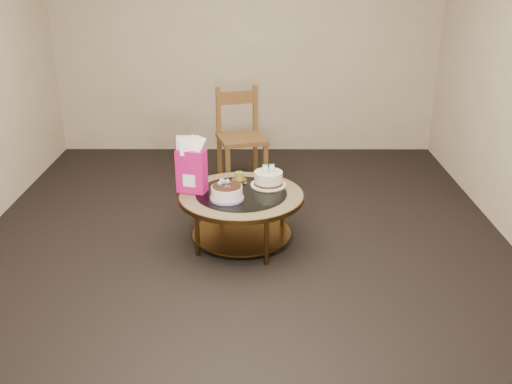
{
  "coord_description": "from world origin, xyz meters",
  "views": [
    {
      "loc": [
        0.13,
        -4.24,
        2.24
      ],
      "look_at": [
        0.12,
        0.02,
        0.46
      ],
      "focal_mm": 40.0,
      "sensor_mm": 36.0,
      "label": 1
    }
  ],
  "objects_px": {
    "coffee_table": "(241,202)",
    "decorated_cake": "(227,193)",
    "cream_cake": "(268,179)",
    "gift_bag": "(191,165)",
    "dining_chair": "(241,136)"
  },
  "relations": [
    {
      "from": "dining_chair",
      "to": "coffee_table",
      "type": "bearing_deg",
      "value": -104.03
    },
    {
      "from": "coffee_table",
      "to": "dining_chair",
      "type": "bearing_deg",
      "value": 91.68
    },
    {
      "from": "decorated_cake",
      "to": "cream_cake",
      "type": "distance_m",
      "value": 0.44
    },
    {
      "from": "decorated_cake",
      "to": "cream_cake",
      "type": "relative_size",
      "value": 0.91
    },
    {
      "from": "coffee_table",
      "to": "cream_cake",
      "type": "xyz_separation_m",
      "value": [
        0.22,
        0.17,
        0.14
      ]
    },
    {
      "from": "gift_bag",
      "to": "coffee_table",
      "type": "bearing_deg",
      "value": 10.49
    },
    {
      "from": "gift_bag",
      "to": "dining_chair",
      "type": "height_order",
      "value": "dining_chair"
    },
    {
      "from": "coffee_table",
      "to": "cream_cake",
      "type": "height_order",
      "value": "cream_cake"
    },
    {
      "from": "coffee_table",
      "to": "gift_bag",
      "type": "distance_m",
      "value": 0.5
    },
    {
      "from": "coffee_table",
      "to": "decorated_cake",
      "type": "relative_size",
      "value": 3.81
    },
    {
      "from": "dining_chair",
      "to": "gift_bag",
      "type": "bearing_deg",
      "value": -120.43
    },
    {
      "from": "coffee_table",
      "to": "dining_chair",
      "type": "distance_m",
      "value": 1.4
    },
    {
      "from": "cream_cake",
      "to": "gift_bag",
      "type": "bearing_deg",
      "value": -177.17
    },
    {
      "from": "gift_bag",
      "to": "decorated_cake",
      "type": "bearing_deg",
      "value": -12.89
    },
    {
      "from": "gift_bag",
      "to": "dining_chair",
      "type": "relative_size",
      "value": 0.46
    }
  ]
}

